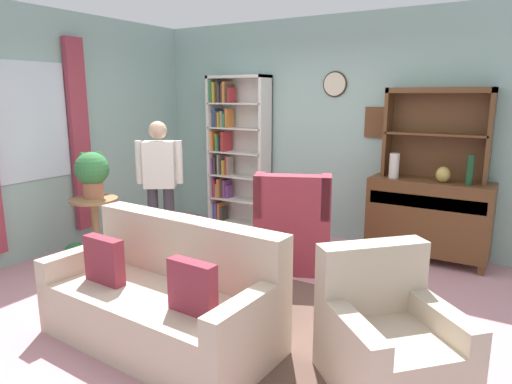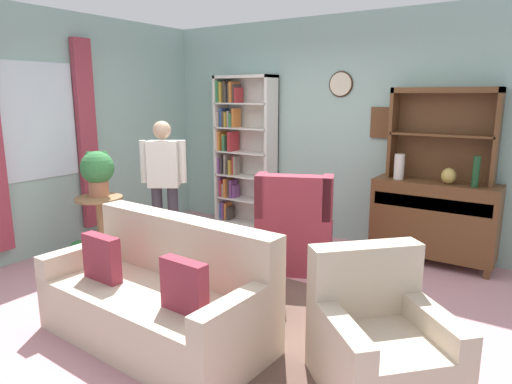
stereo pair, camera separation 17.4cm
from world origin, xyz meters
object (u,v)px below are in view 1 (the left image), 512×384
(vase_round, at_px, (443,175))
(coffee_table, at_px, (234,269))
(bookshelf, at_px, (234,150))
(plant_stand, at_px, (95,223))
(armchair_floral, at_px, (388,343))
(potted_plant_large, at_px, (92,171))
(bottle_wine, at_px, (470,170))
(vase_tall, at_px, (394,166))
(couch_floral, at_px, (164,301))
(sideboard, at_px, (428,216))
(potted_plant_small, at_px, (76,256))
(book_stack, at_px, (226,252))
(person_reading, at_px, (160,180))
(sideboard_hutch, at_px, (438,121))
(wingback_chair, at_px, (293,233))

(vase_round, height_order, coffee_table, vase_round)
(bookshelf, distance_m, plant_stand, 2.21)
(armchair_floral, bearing_deg, potted_plant_large, 170.46)
(bottle_wine, bearing_deg, vase_tall, 179.34)
(vase_tall, height_order, coffee_table, vase_tall)
(bottle_wine, xyz_separation_m, plant_stand, (-3.55, -1.89, -0.64))
(potted_plant_large, relative_size, coffee_table, 0.64)
(vase_round, xyz_separation_m, plant_stand, (-3.29, -1.91, -0.56))
(coffee_table, bearing_deg, potted_plant_large, 174.66)
(potted_plant_large, bearing_deg, armchair_floral, -9.54)
(vase_tall, bearing_deg, couch_floral, -108.66)
(sideboard, height_order, vase_round, vase_round)
(potted_plant_small, height_order, coffee_table, coffee_table)
(vase_tall, xyz_separation_m, vase_round, (0.52, 0.01, -0.06))
(couch_floral, height_order, coffee_table, couch_floral)
(bookshelf, xyz_separation_m, coffee_table, (1.51, -2.21, -0.73))
(coffee_table, bearing_deg, vase_tall, 68.99)
(vase_tall, bearing_deg, book_stack, -115.33)
(bookshelf, relative_size, person_reading, 1.35)
(potted_plant_large, distance_m, potted_plant_small, 0.95)
(person_reading, distance_m, book_stack, 1.48)
(potted_plant_small, bearing_deg, coffee_table, 7.55)
(couch_floral, xyz_separation_m, potted_plant_large, (-1.87, 0.91, 0.71))
(bottle_wine, relative_size, person_reading, 0.20)
(sideboard_hutch, xyz_separation_m, armchair_floral, (0.28, -2.63, -1.27))
(person_reading, relative_size, book_stack, 8.09)
(plant_stand, bearing_deg, couch_floral, -25.55)
(sideboard, height_order, bottle_wine, bottle_wine)
(vase_tall, bearing_deg, bookshelf, 175.94)
(bottle_wine, height_order, coffee_table, bottle_wine)
(sideboard, relative_size, plant_stand, 1.80)
(vase_round, distance_m, armchair_floral, 2.56)
(vase_tall, distance_m, potted_plant_large, 3.36)
(armchair_floral, distance_m, potted_plant_small, 3.28)
(vase_tall, xyz_separation_m, potted_plant_large, (-2.80, -1.86, -0.04))
(bookshelf, relative_size, vase_round, 12.35)
(sideboard, bearing_deg, book_stack, -122.82)
(book_stack, bearing_deg, potted_plant_large, 176.65)
(wingback_chair, bearing_deg, armchair_floral, -46.28)
(bookshelf, relative_size, plant_stand, 2.92)
(plant_stand, bearing_deg, vase_round, 30.19)
(sideboard, height_order, couch_floral, sideboard)
(bookshelf, xyz_separation_m, potted_plant_large, (-0.51, -2.02, -0.06))
(vase_round, bearing_deg, plant_stand, -149.81)
(coffee_table, bearing_deg, sideboard_hutch, 62.26)
(bookshelf, bearing_deg, couch_floral, -65.19)
(plant_stand, bearing_deg, bottle_wine, 28.05)
(couch_floral, bearing_deg, armchair_floral, 11.58)
(potted_plant_small, bearing_deg, vase_tall, 41.26)
(vase_round, height_order, armchair_floral, vase_round)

